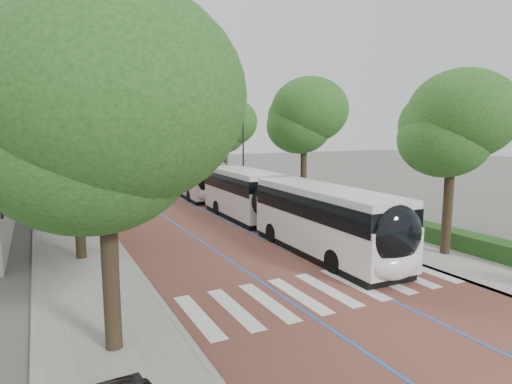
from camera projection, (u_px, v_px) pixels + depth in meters
ground at (340, 300)px, 14.78m from camera, size 160.00×160.00×0.00m
road at (125, 179)px, 49.98m from camera, size 11.00×140.00×0.02m
sidewalk_left at (54, 183)px, 46.58m from camera, size 4.00×140.00×0.12m
sidewalk_right at (186, 176)px, 53.36m from camera, size 4.00×140.00×0.12m
kerb_left at (73, 182)px, 47.44m from camera, size 0.20×140.00×0.14m
kerb_right at (172, 176)px, 52.50m from camera, size 0.20×140.00×0.14m
zebra_crossing at (327, 289)px, 15.75m from camera, size 10.55×3.60×0.01m
lane_line_left at (111, 180)px, 49.25m from camera, size 0.12×126.00×0.01m
lane_line_right at (139, 178)px, 50.70m from camera, size 0.12×126.00×0.01m
hedge at (505, 252)px, 18.81m from camera, size 1.20×14.00×0.80m
streetlight_far at (241, 141)px, 36.42m from camera, size 1.82×0.20×8.00m
lamp_post_left at (113, 170)px, 18.46m from camera, size 0.14×0.14×8.00m
trees_left at (57, 118)px, 31.35m from camera, size 6.42×61.06×9.84m
trees_right at (248, 125)px, 37.47m from camera, size 5.64×46.92×8.84m
lead_bus at (284, 208)px, 23.29m from camera, size 2.94×18.45×3.20m
bus_queued_0 at (193, 177)px, 37.86m from camera, size 3.28×12.53×3.20m
bus_queued_1 at (156, 166)px, 48.70m from camera, size 3.12×12.51×3.20m
bus_queued_2 at (128, 159)px, 60.10m from camera, size 3.08×12.50×3.20m
bus_queued_3 at (110, 154)px, 72.23m from camera, size 3.34×12.54×3.20m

